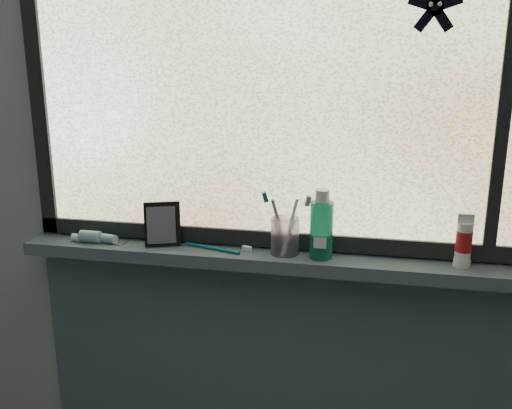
{
  "coord_description": "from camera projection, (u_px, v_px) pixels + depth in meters",
  "views": [
    {
      "loc": [
        0.26,
        -0.36,
        1.62
      ],
      "look_at": [
        -0.03,
        1.05,
        1.22
      ],
      "focal_mm": 40.0,
      "sensor_mm": 36.0,
      "label": 1
    }
  ],
  "objects": [
    {
      "name": "toothbrush_cup",
      "position": [
        285.0,
        236.0,
        1.7
      ],
      "size": [
        0.1,
        0.1,
        0.11
      ],
      "primitive_type": "cylinder",
      "rotation": [
        0.0,
        0.0,
        0.26
      ],
      "color": "#B393C3",
      "rests_on": "windowsill"
    },
    {
      "name": "frame_left",
      "position": [
        37.0,
        77.0,
        1.77
      ],
      "size": [
        0.05,
        0.03,
        1.1
      ],
      "primitive_type": "cube",
      "color": "black",
      "rests_on": "wall_back"
    },
    {
      "name": "toothpaste_tube",
      "position": [
        97.0,
        237.0,
        1.81
      ],
      "size": [
        0.22,
        0.07,
        0.04
      ],
      "primitive_type": null,
      "rotation": [
        0.0,
        0.0,
        -0.1
      ],
      "color": "silver",
      "rests_on": "windowsill"
    },
    {
      "name": "starfish_sticker",
      "position": [
        435.0,
        7.0,
        1.49
      ],
      "size": [
        0.15,
        0.02,
        0.15
      ],
      "primitive_type": null,
      "color": "black",
      "rests_on": "window_pane"
    },
    {
      "name": "frame_mullion",
      "position": [
        507.0,
        82.0,
        1.51
      ],
      "size": [
        0.03,
        0.03,
        1.0
      ],
      "primitive_type": "cube",
      "color": "black",
      "rests_on": "wall_back"
    },
    {
      "name": "vanity_mirror",
      "position": [
        162.0,
        224.0,
        1.77
      ],
      "size": [
        0.12,
        0.09,
        0.14
      ],
      "primitive_type": "cube",
      "rotation": [
        0.0,
        0.0,
        0.35
      ],
      "color": "black",
      "rests_on": "windowsill"
    },
    {
      "name": "frame_bottom",
      "position": [
        281.0,
        239.0,
        1.75
      ],
      "size": [
        1.6,
        0.03,
        0.05
      ],
      "primitive_type": "cube",
      "color": "black",
      "rests_on": "windowsill"
    },
    {
      "name": "sill_apron",
      "position": [
        280.0,
        396.0,
        1.91
      ],
      "size": [
        1.62,
        0.02,
        0.98
      ],
      "primitive_type": "cube",
      "color": "#47545F",
      "rests_on": "floor"
    },
    {
      "name": "cream_tube",
      "position": [
        464.0,
        239.0,
        1.59
      ],
      "size": [
        0.05,
        0.05,
        0.11
      ],
      "primitive_type": "cylinder",
      "rotation": [
        0.0,
        0.0,
        0.29
      ],
      "color": "silver",
      "rests_on": "windowsill"
    },
    {
      "name": "windowsill",
      "position": [
        278.0,
        260.0,
        1.72
      ],
      "size": [
        1.62,
        0.14,
        0.04
      ],
      "primitive_type": "cube",
      "color": "#47545F",
      "rests_on": "wall_back"
    },
    {
      "name": "mouthwash_bottle",
      "position": [
        322.0,
        224.0,
        1.66
      ],
      "size": [
        0.08,
        0.08,
        0.17
      ],
      "primitive_type": "cylinder",
      "rotation": [
        0.0,
        0.0,
        0.3
      ],
      "color": "#1B8C67",
      "rests_on": "windowsill"
    },
    {
      "name": "toothbrush_lying",
      "position": [
        212.0,
        247.0,
        1.74
      ],
      "size": [
        0.23,
        0.08,
        0.02
      ],
      "primitive_type": null,
      "rotation": [
        0.0,
        0.0,
        -0.27
      ],
      "color": "#0C596F",
      "rests_on": "windowsill"
    },
    {
      "name": "wall_back",
      "position": [
        283.0,
        174.0,
        1.72
      ],
      "size": [
        3.0,
        0.01,
        2.5
      ],
      "primitive_type": "cube",
      "color": "#9EA3A8",
      "rests_on": "ground"
    },
    {
      "name": "window_pane",
      "position": [
        283.0,
        80.0,
        1.63
      ],
      "size": [
        1.5,
        0.01,
        1.0
      ],
      "primitive_type": "cube",
      "color": "silver",
      "rests_on": "wall_back"
    }
  ]
}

